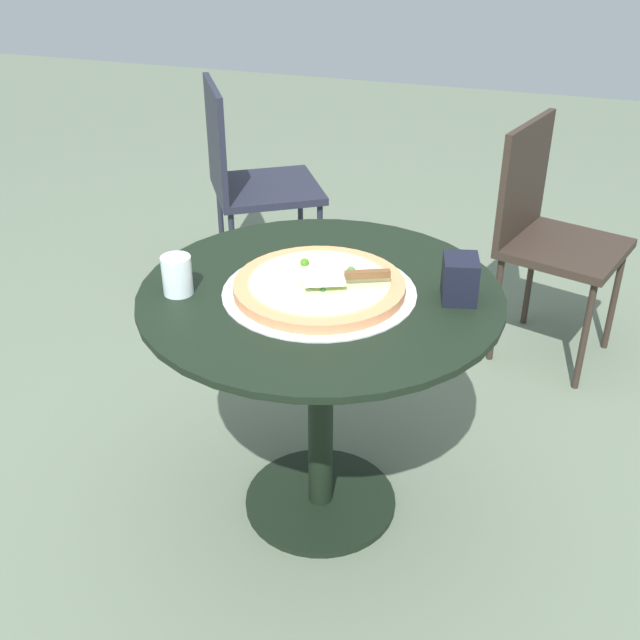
{
  "coord_description": "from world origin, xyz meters",
  "views": [
    {
      "loc": [
        -0.52,
        1.63,
        1.61
      ],
      "look_at": [
        -0.0,
        0.01,
        0.62
      ],
      "focal_mm": 44.22,
      "sensor_mm": 36.0,
      "label": 1
    }
  ],
  "objects_px": {
    "pizza_server": "(347,276)",
    "patio_chair_far": "(247,173)",
    "patio_chair_near": "(547,226)",
    "drinking_cup": "(177,275)",
    "patio_table": "(321,348)",
    "napkin_dispenser": "(460,279)",
    "pizza_on_tray": "(320,287)"
  },
  "relations": [
    {
      "from": "pizza_server",
      "to": "patio_chair_far",
      "type": "bearing_deg",
      "value": -58.0
    },
    {
      "from": "pizza_server",
      "to": "patio_chair_near",
      "type": "xyz_separation_m",
      "value": [
        -0.44,
        -1.06,
        -0.25
      ]
    },
    {
      "from": "patio_table",
      "to": "pizza_server",
      "type": "distance_m",
      "value": 0.23
    },
    {
      "from": "patio_table",
      "to": "pizza_server",
      "type": "xyz_separation_m",
      "value": [
        -0.07,
        0.01,
        0.22
      ]
    },
    {
      "from": "patio_table",
      "to": "drinking_cup",
      "type": "distance_m",
      "value": 0.41
    },
    {
      "from": "drinking_cup",
      "to": "patio_chair_far",
      "type": "distance_m",
      "value": 1.43
    },
    {
      "from": "patio_table",
      "to": "patio_chair_far",
      "type": "xyz_separation_m",
      "value": [
        0.71,
        -1.24,
        -0.03
      ]
    },
    {
      "from": "napkin_dispenser",
      "to": "patio_table",
      "type": "bearing_deg",
      "value": 87.84
    },
    {
      "from": "patio_chair_near",
      "to": "napkin_dispenser",
      "type": "bearing_deg",
      "value": 79.94
    },
    {
      "from": "pizza_on_tray",
      "to": "patio_chair_far",
      "type": "distance_m",
      "value": 1.45
    },
    {
      "from": "pizza_on_tray",
      "to": "napkin_dispenser",
      "type": "distance_m",
      "value": 0.34
    },
    {
      "from": "pizza_on_tray",
      "to": "napkin_dispenser",
      "type": "height_order",
      "value": "napkin_dispenser"
    },
    {
      "from": "pizza_on_tray",
      "to": "patio_chair_near",
      "type": "xyz_separation_m",
      "value": [
        -0.5,
        -1.06,
        -0.21
      ]
    },
    {
      "from": "drinking_cup",
      "to": "napkin_dispenser",
      "type": "relative_size",
      "value": 0.91
    },
    {
      "from": "patio_table",
      "to": "pizza_server",
      "type": "relative_size",
      "value": 4.25
    },
    {
      "from": "patio_chair_far",
      "to": "drinking_cup",
      "type": "bearing_deg",
      "value": 105.81
    },
    {
      "from": "patio_chair_near",
      "to": "drinking_cup",
      "type": "bearing_deg",
      "value": 54.6
    },
    {
      "from": "pizza_server",
      "to": "napkin_dispenser",
      "type": "height_order",
      "value": "napkin_dispenser"
    },
    {
      "from": "pizza_on_tray",
      "to": "patio_chair_far",
      "type": "relative_size",
      "value": 0.55
    },
    {
      "from": "pizza_on_tray",
      "to": "napkin_dispenser",
      "type": "relative_size",
      "value": 4.45
    },
    {
      "from": "pizza_server",
      "to": "patio_chair_far",
      "type": "distance_m",
      "value": 1.49
    },
    {
      "from": "pizza_server",
      "to": "napkin_dispenser",
      "type": "distance_m",
      "value": 0.27
    },
    {
      "from": "patio_chair_far",
      "to": "pizza_server",
      "type": "bearing_deg",
      "value": 122.0
    },
    {
      "from": "pizza_server",
      "to": "napkin_dispenser",
      "type": "bearing_deg",
      "value": -164.9
    },
    {
      "from": "patio_table",
      "to": "patio_chair_near",
      "type": "distance_m",
      "value": 1.17
    },
    {
      "from": "patio_table",
      "to": "patio_chair_near",
      "type": "height_order",
      "value": "patio_chair_near"
    },
    {
      "from": "pizza_server",
      "to": "drinking_cup",
      "type": "relative_size",
      "value": 2.19
    },
    {
      "from": "patio_table",
      "to": "drinking_cup",
      "type": "height_order",
      "value": "drinking_cup"
    },
    {
      "from": "patio_table",
      "to": "pizza_on_tray",
      "type": "height_order",
      "value": "pizza_on_tray"
    },
    {
      "from": "drinking_cup",
      "to": "patio_chair_near",
      "type": "distance_m",
      "value": 1.46
    },
    {
      "from": "pizza_on_tray",
      "to": "drinking_cup",
      "type": "xyz_separation_m",
      "value": [
        0.33,
        0.11,
        0.03
      ]
    },
    {
      "from": "drinking_cup",
      "to": "patio_chair_far",
      "type": "relative_size",
      "value": 0.11
    }
  ]
}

